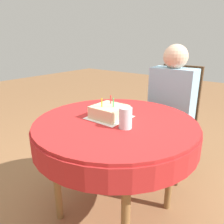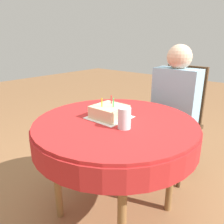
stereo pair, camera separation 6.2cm
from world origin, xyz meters
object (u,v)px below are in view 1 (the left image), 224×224
chair (174,116)px  person (171,99)px  birthday_cake (109,112)px  drinking_glass (125,118)px

chair → person: 0.22m
chair → person: person is taller
person → birthday_cake: person is taller
chair → drinking_glass: 0.97m
chair → birthday_cake: bearing=-97.6°
chair → birthday_cake: size_ratio=5.03×
chair → person: (-0.00, -0.10, 0.19)m
drinking_glass → person: bearing=95.1°
chair → drinking_glass: bearing=-85.4°
person → drinking_glass: 0.83m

